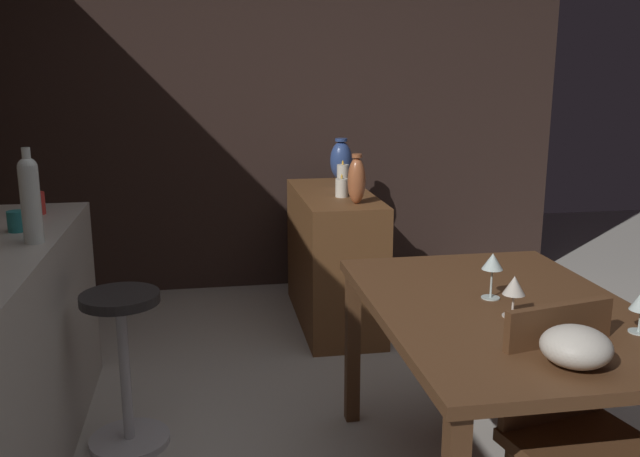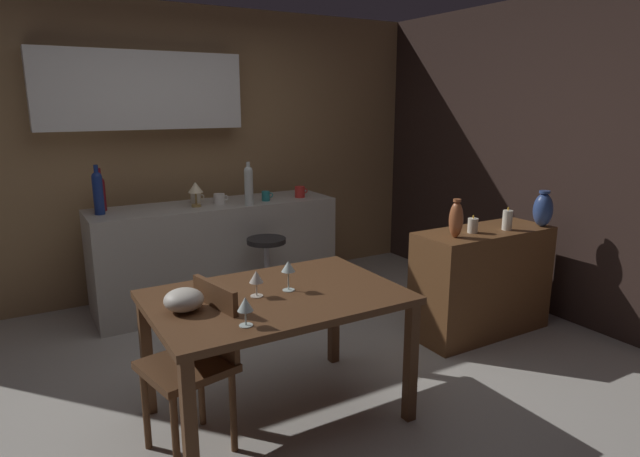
# 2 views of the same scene
# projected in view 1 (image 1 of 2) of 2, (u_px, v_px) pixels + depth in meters

# --- Properties ---
(wall_side_right) EXTENTS (0.10, 4.40, 2.60)m
(wall_side_right) POSITION_uv_depth(u_px,v_px,m) (256.00, 105.00, 4.77)
(wall_side_right) COLOR #33231E
(wall_side_right) RESTS_ON ground_plane
(dining_table) EXTENTS (1.35, 0.91, 0.74)m
(dining_table) POSITION_uv_depth(u_px,v_px,m) (503.00, 328.00, 2.43)
(dining_table) COLOR #56351E
(dining_table) RESTS_ON ground_plane
(sideboard_cabinet) EXTENTS (1.10, 0.44, 0.82)m
(sideboard_cabinet) POSITION_uv_depth(u_px,v_px,m) (334.00, 258.00, 4.24)
(sideboard_cabinet) COLOR brown
(sideboard_cabinet) RESTS_ON ground_plane
(chair_near_window) EXTENTS (0.47, 0.47, 0.87)m
(chair_near_window) POSITION_uv_depth(u_px,v_px,m) (578.00, 436.00, 2.03)
(chair_near_window) COLOR #56351E
(chair_near_window) RESTS_ON ground_plane
(bar_stool) EXTENTS (0.34, 0.34, 0.67)m
(bar_stool) POSITION_uv_depth(u_px,v_px,m) (125.00, 366.00, 2.82)
(bar_stool) COLOR #262323
(bar_stool) RESTS_ON ground_plane
(wine_glass_left) EXTENTS (0.08, 0.08, 0.14)m
(wine_glass_left) POSITION_uv_depth(u_px,v_px,m) (514.00, 287.00, 2.28)
(wine_glass_left) COLOR silver
(wine_glass_left) RESTS_ON dining_table
(wine_glass_center) EXTENTS (0.08, 0.08, 0.17)m
(wine_glass_center) POSITION_uv_depth(u_px,v_px,m) (493.00, 263.00, 2.46)
(wine_glass_center) COLOR silver
(wine_glass_center) RESTS_ON dining_table
(fruit_bowl) EXTENTS (0.20, 0.20, 0.11)m
(fruit_bowl) POSITION_uv_depth(u_px,v_px,m) (576.00, 347.00, 1.92)
(fruit_bowl) COLOR beige
(fruit_bowl) RESTS_ON dining_table
(wine_bottle_clear) EXTENTS (0.07, 0.07, 0.37)m
(wine_bottle_clear) POSITION_uv_depth(u_px,v_px,m) (30.00, 197.00, 2.59)
(wine_bottle_clear) COLOR silver
(wine_bottle_clear) RESTS_ON kitchen_counter
(cup_red) EXTENTS (0.13, 0.09, 0.10)m
(cup_red) POSITION_uv_depth(u_px,v_px,m) (35.00, 203.00, 3.14)
(cup_red) COLOR red
(cup_red) RESTS_ON kitchen_counter
(cup_teal) EXTENTS (0.11, 0.07, 0.09)m
(cup_teal) POSITION_uv_depth(u_px,v_px,m) (17.00, 221.00, 2.81)
(cup_teal) COLOR teal
(cup_teal) RESTS_ON kitchen_counter
(pillar_candle_tall) EXTENTS (0.07, 0.07, 0.13)m
(pillar_candle_tall) POSITION_uv_depth(u_px,v_px,m) (342.00, 188.00, 3.99)
(pillar_candle_tall) COLOR white
(pillar_candle_tall) RESTS_ON sideboard_cabinet
(pillar_candle_short) EXTENTS (0.07, 0.07, 0.18)m
(pillar_candle_short) POSITION_uv_depth(u_px,v_px,m) (343.00, 176.00, 4.27)
(pillar_candle_short) COLOR white
(pillar_candle_short) RESTS_ON sideboard_cabinet
(vase_copper) EXTENTS (0.10, 0.10, 0.28)m
(vase_copper) POSITION_uv_depth(u_px,v_px,m) (357.00, 180.00, 3.77)
(vase_copper) COLOR #B26038
(vase_copper) RESTS_ON sideboard_cabinet
(vase_ceramic_blue) EXTENTS (0.15, 0.15, 0.28)m
(vase_ceramic_blue) POSITION_uv_depth(u_px,v_px,m) (341.00, 160.00, 4.58)
(vase_ceramic_blue) COLOR #334C8C
(vase_ceramic_blue) RESTS_ON sideboard_cabinet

